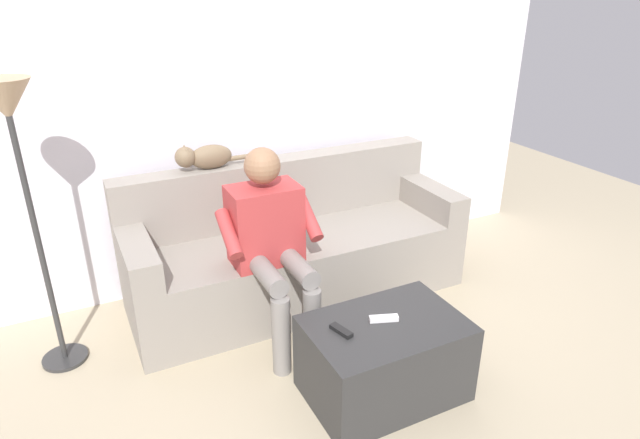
% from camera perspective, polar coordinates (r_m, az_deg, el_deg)
% --- Properties ---
extents(ground_plane, '(8.00, 8.00, 0.00)m').
position_cam_1_polar(ground_plane, '(3.20, 3.02, -13.69)').
color(ground_plane, tan).
extents(back_wall, '(4.42, 0.06, 2.43)m').
position_cam_1_polar(back_wall, '(3.68, -5.83, 12.33)').
color(back_wall, silver).
rests_on(back_wall, ground).
extents(couch, '(2.15, 0.74, 0.88)m').
position_cam_1_polar(couch, '(3.58, -2.59, -3.25)').
color(couch, gray).
rests_on(couch, ground).
extents(coffee_table, '(0.77, 0.52, 0.42)m').
position_cam_1_polar(coffee_table, '(2.83, 6.72, -14.18)').
color(coffee_table, '#2D2D2D').
rests_on(coffee_table, ground).
extents(person_solo_seated, '(0.54, 0.59, 1.13)m').
position_cam_1_polar(person_solo_seated, '(3.02, -5.18, -1.80)').
color(person_solo_seated, '#B23838').
rests_on(person_solo_seated, ground).
extents(cat_on_backrest, '(0.50, 0.13, 0.16)m').
position_cam_1_polar(cat_on_backrest, '(3.40, -12.02, 6.43)').
color(cat_on_backrest, '#756047').
rests_on(cat_on_backrest, couch).
extents(remote_white, '(0.15, 0.08, 0.03)m').
position_cam_1_polar(remote_white, '(2.72, 6.75, -10.19)').
color(remote_white, white).
rests_on(remote_white, coffee_table).
extents(remote_black, '(0.07, 0.13, 0.02)m').
position_cam_1_polar(remote_black, '(2.62, 2.23, -11.51)').
color(remote_black, black).
rests_on(remote_black, coffee_table).
extents(floor_lamp, '(0.25, 0.25, 1.54)m').
position_cam_1_polar(floor_lamp, '(2.93, -29.29, 7.40)').
color(floor_lamp, '#2D2D2D').
rests_on(floor_lamp, ground).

